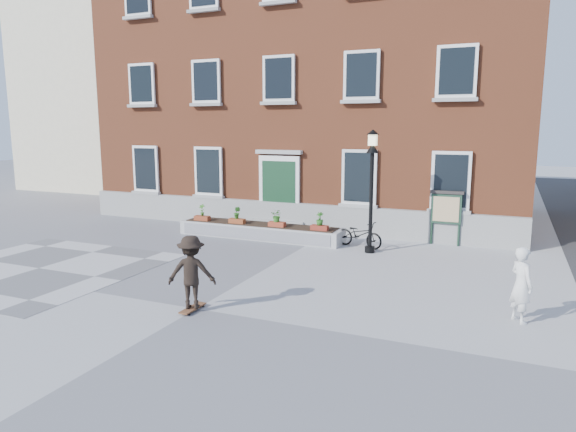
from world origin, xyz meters
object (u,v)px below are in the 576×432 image
at_px(bystander, 521,285).
at_px(notice_board, 446,209).
at_px(skateboarder, 192,272).
at_px(bicycle, 359,234).
at_px(lamp_post, 372,174).

distance_m(bystander, notice_board, 7.07).
height_order(bystander, notice_board, notice_board).
relative_size(notice_board, skateboarder, 1.10).
distance_m(bicycle, notice_board, 3.11).
bearing_deg(lamp_post, bicycle, 131.78).
height_order(bicycle, skateboarder, skateboarder).
distance_m(lamp_post, skateboarder, 7.33).
bearing_deg(lamp_post, skateboarder, -108.36).
distance_m(bicycle, bystander, 7.12).
bearing_deg(lamp_post, notice_board, 44.70).
xyz_separation_m(lamp_post, notice_board, (2.09, 2.07, -1.28)).
height_order(bicycle, bystander, bystander).
xyz_separation_m(bicycle, notice_board, (2.60, 1.50, 0.82)).
relative_size(bicycle, lamp_post, 0.43).
relative_size(bystander, skateboarder, 0.94).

